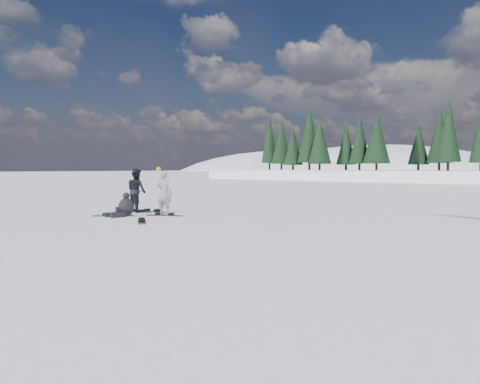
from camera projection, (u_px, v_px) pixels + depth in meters
name	position (u px, v px, depth m)	size (l,w,h in m)	color
ground	(170.00, 222.00, 16.61)	(420.00, 420.00, 0.00)	white
snowboarder_woman	(164.00, 193.00, 18.61)	(0.76, 0.61, 1.96)	gray
snowboarder_man	(137.00, 190.00, 20.12)	(0.91, 0.71, 1.88)	black
seated_rider	(125.00, 207.00, 18.49)	(0.77, 1.17, 0.94)	black
gear_bag	(120.00, 211.00, 19.15)	(0.45, 0.30, 0.30)	black
snowboard_woman	(165.00, 215.00, 18.65)	(1.50, 0.28, 0.03)	maroon
snowboard_man	(137.00, 212.00, 20.17)	(1.50, 0.28, 0.03)	#1B5797
snowboard_loose_c	(152.00, 212.00, 20.33)	(1.50, 0.28, 0.03)	navy
snowboard_loose_b	(142.00, 222.00, 16.50)	(1.50, 0.28, 0.03)	maroon
snowboard_loose_a	(112.00, 216.00, 18.53)	(1.50, 0.28, 0.03)	#1C4E9D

